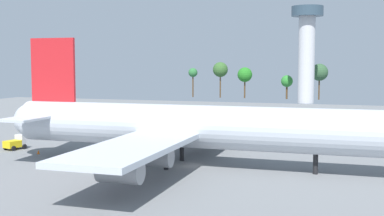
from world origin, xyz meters
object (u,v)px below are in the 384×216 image
catering_truck (16,143)px  control_tower (307,46)px  cargo_airplane (191,127)px  safety_cone_tail (38,152)px

catering_truck → control_tower: bearing=72.2°
cargo_airplane → control_tower: size_ratio=1.67×
catering_truck → cargo_airplane: bearing=-7.4°
catering_truck → safety_cone_tail: bearing=-23.3°
cargo_airplane → control_tower: bearing=87.6°
cargo_airplane → safety_cone_tail: cargo_airplane is taller
cargo_airplane → safety_cone_tail: 28.33m
cargo_airplane → catering_truck: size_ratio=14.96×
cargo_airplane → catering_truck: bearing=172.6°
control_tower → catering_truck: bearing=-107.8°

